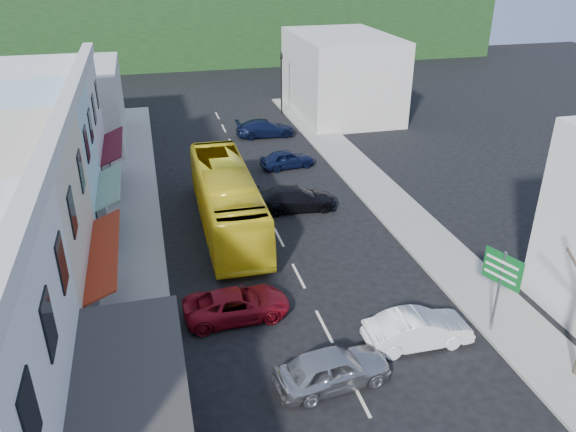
{
  "coord_description": "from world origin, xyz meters",
  "views": [
    {
      "loc": [
        -6.05,
        -17.74,
        14.21
      ],
      "look_at": [
        0.0,
        6.0,
        2.2
      ],
      "focal_mm": 35.0,
      "sensor_mm": 36.0,
      "label": 1
    }
  ],
  "objects_px": {
    "car_red": "(237,303)",
    "pedestrian_left": "(153,327)",
    "car_white": "(418,329)",
    "car_silver": "(333,369)",
    "bus": "(227,201)",
    "direction_sign": "(498,294)",
    "traffic_signal": "(281,84)"
  },
  "relations": [
    {
      "from": "traffic_signal",
      "to": "bus",
      "type": "bearing_deg",
      "value": 49.18
    },
    {
      "from": "bus",
      "to": "car_silver",
      "type": "bearing_deg",
      "value": -82.35
    },
    {
      "from": "direction_sign",
      "to": "bus",
      "type": "bearing_deg",
      "value": 105.67
    },
    {
      "from": "car_white",
      "to": "direction_sign",
      "type": "xyz_separation_m",
      "value": [
        3.23,
        -0.09,
        1.16
      ]
    },
    {
      "from": "car_silver",
      "to": "pedestrian_left",
      "type": "height_order",
      "value": "pedestrian_left"
    },
    {
      "from": "bus",
      "to": "car_red",
      "type": "xyz_separation_m",
      "value": [
        -0.9,
        -8.4,
        -0.85
      ]
    },
    {
      "from": "car_white",
      "to": "car_red",
      "type": "relative_size",
      "value": 0.96
    },
    {
      "from": "traffic_signal",
      "to": "car_red",
      "type": "bearing_deg",
      "value": 53.25
    },
    {
      "from": "pedestrian_left",
      "to": "direction_sign",
      "type": "bearing_deg",
      "value": -116.36
    },
    {
      "from": "bus",
      "to": "traffic_signal",
      "type": "bearing_deg",
      "value": 69.12
    },
    {
      "from": "car_white",
      "to": "pedestrian_left",
      "type": "xyz_separation_m",
      "value": [
        -9.94,
        2.27,
        0.3
      ]
    },
    {
      "from": "car_silver",
      "to": "pedestrian_left",
      "type": "relative_size",
      "value": 2.59
    },
    {
      "from": "car_silver",
      "to": "traffic_signal",
      "type": "distance_m",
      "value": 35.09
    },
    {
      "from": "car_white",
      "to": "direction_sign",
      "type": "relative_size",
      "value": 1.18
    },
    {
      "from": "bus",
      "to": "direction_sign",
      "type": "xyz_separation_m",
      "value": [
        8.83,
        -11.98,
        0.31
      ]
    },
    {
      "from": "car_silver",
      "to": "pedestrian_left",
      "type": "distance_m",
      "value": 7.02
    },
    {
      "from": "pedestrian_left",
      "to": "traffic_signal",
      "type": "distance_m",
      "value": 33.34
    },
    {
      "from": "car_silver",
      "to": "car_red",
      "type": "bearing_deg",
      "value": 21.11
    },
    {
      "from": "pedestrian_left",
      "to": "car_red",
      "type": "bearing_deg",
      "value": -86.67
    },
    {
      "from": "traffic_signal",
      "to": "car_silver",
      "type": "bearing_deg",
      "value": 59.64
    },
    {
      "from": "direction_sign",
      "to": "traffic_signal",
      "type": "distance_m",
      "value": 33.21
    },
    {
      "from": "car_silver",
      "to": "car_red",
      "type": "relative_size",
      "value": 0.96
    },
    {
      "from": "car_white",
      "to": "car_red",
      "type": "height_order",
      "value": "same"
    },
    {
      "from": "car_silver",
      "to": "traffic_signal",
      "type": "bearing_deg",
      "value": -18.09
    },
    {
      "from": "bus",
      "to": "traffic_signal",
      "type": "relative_size",
      "value": 2.1
    },
    {
      "from": "car_red",
      "to": "pedestrian_left",
      "type": "distance_m",
      "value": 3.65
    },
    {
      "from": "car_white",
      "to": "bus",
      "type": "bearing_deg",
      "value": 25.55
    },
    {
      "from": "car_silver",
      "to": "bus",
      "type": "bearing_deg",
      "value": -0.02
    },
    {
      "from": "direction_sign",
      "to": "car_red",
      "type": "bearing_deg",
      "value": 139.09
    },
    {
      "from": "car_white",
      "to": "pedestrian_left",
      "type": "bearing_deg",
      "value": 77.43
    },
    {
      "from": "car_white",
      "to": "traffic_signal",
      "type": "distance_m",
      "value": 33.27
    },
    {
      "from": "car_white",
      "to": "direction_sign",
      "type": "bearing_deg",
      "value": -91.3
    }
  ]
}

